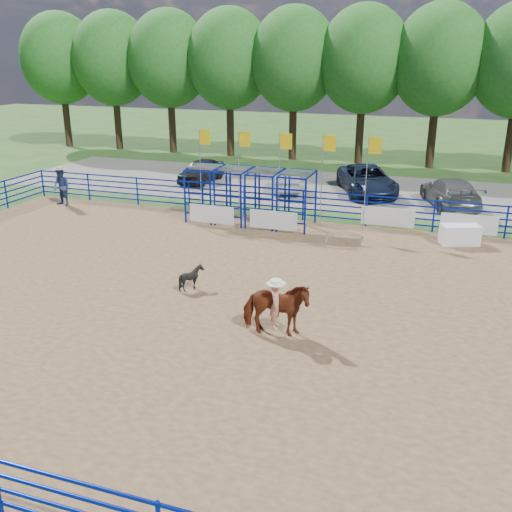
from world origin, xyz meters
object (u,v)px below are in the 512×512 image
Objects in this scene: spectator_cowboy at (62,187)px; car_b at (286,180)px; car_a at (201,171)px; announcer_table at (460,235)px; calf at (192,278)px; car_c at (367,180)px; horse_and_rider at (276,306)px; car_d at (450,192)px.

car_b is (10.14, 7.18, -0.37)m from spectator_cowboy.
spectator_cowboy is at bearing 17.07° from car_b.
spectator_cowboy is at bearing -116.80° from car_a.
calf reaches higher than announcer_table.
announcer_table is 0.38× the size of car_a.
car_c is (14.69, 7.98, -0.23)m from spectator_cowboy.
car_a is at bearing 10.61° from calf.
spectator_cowboy is at bearing 145.22° from horse_and_rider.
car_d is (-0.55, 6.47, 0.33)m from announcer_table.
spectator_cowboy reaches higher than car_a.
announcer_table is 0.39× the size of car_b.
horse_and_rider reaches higher than spectator_cowboy.
spectator_cowboy is 12.43m from car_b.
calf is 17.29m from car_a.
horse_and_rider is at bearing -57.13° from car_a.
car_d is (8.02, 14.58, 0.32)m from calf.
car_d reaches higher than announcer_table.
car_b is (-4.78, 17.54, -0.25)m from horse_and_rider.
announcer_table is at bearing 64.75° from horse_and_rider.
car_a is at bearing 153.02° from announcer_table.
spectator_cowboy reaches higher than announcer_table.
car_a reaches higher than calf.
car_a is 1.04× the size of car_b.
announcer_table is 17.21m from car_a.
horse_and_rider reaches higher than car_a.
car_c reaches higher than announcer_table.
car_c is at bearing -24.57° from calf.
announcer_table is 9.48m from car_c.
horse_and_rider is at bearing -110.99° from car_c.
announcer_table is at bearing -24.01° from car_a.
car_c is at bearing 171.73° from car_b.
car_b is at bearing -8.32° from calf.
car_c reaches higher than car_a.
calf is at bearing -123.82° from car_c.
horse_and_rider is 1.17× the size of spectator_cowboy.
car_a is 0.72× the size of car_c.
car_a reaches higher than announcer_table.
calf is at bearing 148.45° from horse_and_rider.
calf is at bearing 75.88° from car_b.
car_b is at bearing -3.41° from car_a.
spectator_cowboy is 0.39× the size of car_d.
spectator_cowboy is 16.72m from car_c.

